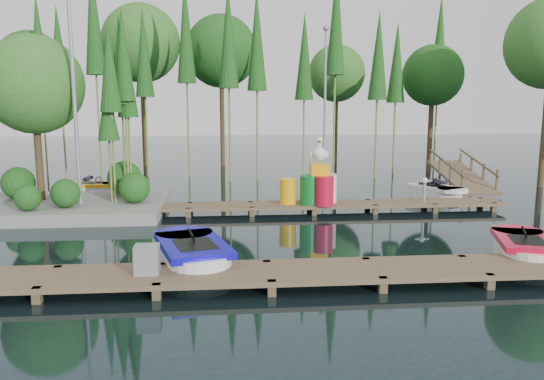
{
  "coord_description": "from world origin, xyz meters",
  "views": [
    {
      "loc": [
        -0.83,
        -14.68,
        3.62
      ],
      "look_at": [
        0.5,
        0.5,
        1.1
      ],
      "focal_mm": 35.0,
      "sensor_mm": 36.0,
      "label": 1
    }
  ],
  "objects": [
    {
      "name": "ramp",
      "position": [
        9.0,
        6.5,
        0.59
      ],
      "size": [
        1.5,
        3.94,
        1.49
      ],
      "color": "brown",
      "rests_on": "ground"
    },
    {
      "name": "boat_white_far",
      "position": [
        7.07,
        4.44,
        0.26
      ],
      "size": [
        2.1,
        2.7,
        1.16
      ],
      "rotation": [
        0.0,
        0.0,
        -0.4
      ],
      "color": "white",
      "rests_on": "ground"
    },
    {
      "name": "lamp_rear",
      "position": [
        4.0,
        11.0,
        4.26
      ],
      "size": [
        0.3,
        0.3,
        7.25
      ],
      "color": "gray",
      "rests_on": "ground"
    },
    {
      "name": "lamp_island",
      "position": [
        -5.5,
        2.5,
        4.26
      ],
      "size": [
        0.3,
        0.3,
        7.25
      ],
      "color": "gray",
      "rests_on": "ground"
    },
    {
      "name": "boat_yellow_far",
      "position": [
        -5.92,
        6.42,
        0.26
      ],
      "size": [
        2.48,
        1.22,
        1.22
      ],
      "rotation": [
        0.0,
        0.0,
        -0.4
      ],
      "color": "white",
      "rests_on": "ground"
    },
    {
      "name": "tree_screen",
      "position": [
        -2.04,
        10.6,
        6.12
      ],
      "size": [
        34.42,
        18.53,
        10.31
      ],
      "color": "#45331D",
      "rests_on": "ground"
    },
    {
      "name": "drum_cluster",
      "position": [
        2.25,
        2.34,
        0.95
      ],
      "size": [
        1.28,
        1.18,
        2.21
      ],
      "color": "#0C6D22",
      "rests_on": "far_dock"
    },
    {
      "name": "island",
      "position": [
        -6.3,
        3.29,
        3.18
      ],
      "size": [
        6.2,
        4.2,
        6.75
      ],
      "color": "gray",
      "rests_on": "ground"
    },
    {
      "name": "seagull_post",
      "position": [
        5.86,
        2.5,
        0.85
      ],
      "size": [
        0.51,
        0.28,
        0.82
      ],
      "color": "gray",
      "rests_on": "far_dock"
    },
    {
      "name": "far_dock",
      "position": [
        1.0,
        2.5,
        0.23
      ],
      "size": [
        15.0,
        1.2,
        0.5
      ],
      "color": "brown",
      "rests_on": "ground"
    },
    {
      "name": "boat_red",
      "position": [
        6.02,
        -3.36,
        0.25
      ],
      "size": [
        1.91,
        2.83,
        0.87
      ],
      "rotation": [
        0.0,
        0.0,
        -0.31
      ],
      "color": "white",
      "rests_on": "ground"
    },
    {
      "name": "ground_plane",
      "position": [
        0.0,
        0.0,
        0.0
      ],
      "size": [
        90.0,
        90.0,
        0.0
      ],
      "primitive_type": "plane",
      "color": "#192B30"
    },
    {
      "name": "near_dock",
      "position": [
        0.0,
        -4.5,
        0.23
      ],
      "size": [
        18.0,
        1.5,
        0.5
      ],
      "color": "brown",
      "rests_on": "ground"
    },
    {
      "name": "yellow_barrel",
      "position": [
        1.2,
        2.5,
        0.72
      ],
      "size": [
        0.56,
        0.56,
        0.84
      ],
      "primitive_type": "cylinder",
      "color": "#FFA90D",
      "rests_on": "far_dock"
    },
    {
      "name": "boat_blue",
      "position": [
        -1.59,
        -3.32,
        0.29
      ],
      "size": [
        2.07,
        3.21,
        1.0
      ],
      "rotation": [
        0.0,
        0.0,
        0.27
      ],
      "color": "white",
      "rests_on": "ground"
    },
    {
      "name": "utility_cabinet",
      "position": [
        -2.4,
        -4.5,
        0.59
      ],
      "size": [
        0.47,
        0.4,
        0.57
      ],
      "primitive_type": "cube",
      "color": "gray",
      "rests_on": "near_dock"
    }
  ]
}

